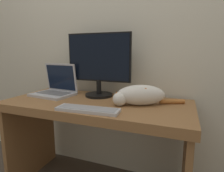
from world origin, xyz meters
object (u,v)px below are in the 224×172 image
Objects in this scene: external_keyboard at (88,109)px; cat at (139,95)px; laptop at (55,89)px; monitor at (99,64)px.

cat is at bearing 39.59° from external_keyboard.
laptop is 0.56m from external_keyboard.
external_keyboard is at bearing -25.74° from laptop.
monitor is at bearing 20.75° from laptop.
external_keyboard is at bearing -159.09° from cat.
laptop is at bearing -166.29° from monitor.
laptop reaches higher than external_keyboard.
external_keyboard is 0.87× the size of cat.
external_keyboard is (0.47, -0.30, -0.04)m from laptop.
external_keyboard is (0.10, -0.39, -0.26)m from monitor.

